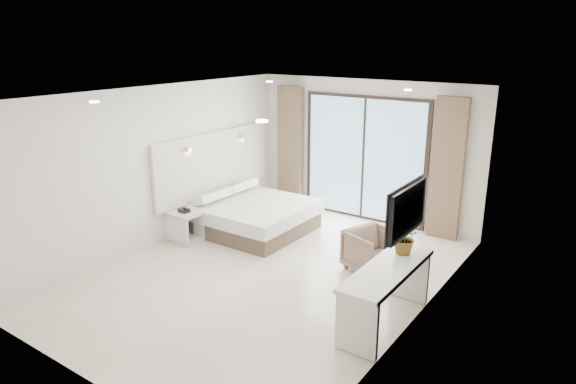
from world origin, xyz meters
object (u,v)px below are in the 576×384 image
(bed, at_px, (253,216))
(console_desk, at_px, (387,283))
(nightstand, at_px, (185,226))
(armchair, at_px, (373,249))

(bed, height_order, console_desk, console_desk)
(nightstand, distance_m, console_desk, 4.11)
(bed, distance_m, console_desk, 3.76)
(nightstand, height_order, armchair, armchair)
(nightstand, bearing_deg, console_desk, -6.45)
(nightstand, height_order, console_desk, console_desk)
(bed, bearing_deg, armchair, -6.78)
(bed, xyz_separation_m, console_desk, (3.38, -1.62, 0.28))
(bed, distance_m, nightstand, 1.26)
(nightstand, xyz_separation_m, armchair, (3.25, 0.76, 0.09))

